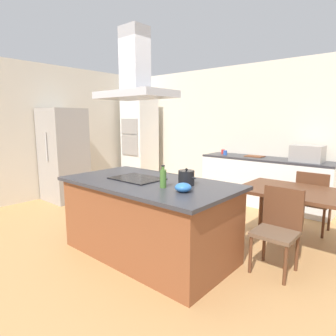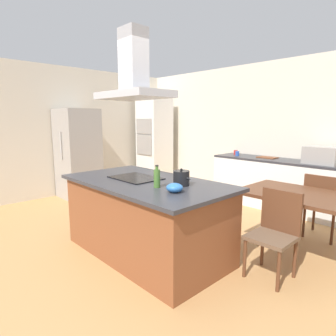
{
  "view_description": "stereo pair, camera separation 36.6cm",
  "coord_description": "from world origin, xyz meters",
  "px_view_note": "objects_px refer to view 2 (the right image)",
  "views": [
    {
      "loc": [
        2.31,
        -2.34,
        1.61
      ],
      "look_at": [
        -0.04,
        0.4,
        1.0
      ],
      "focal_mm": 30.8,
      "sensor_mm": 36.0,
      "label": 1
    },
    {
      "loc": [
        2.58,
        -2.09,
        1.61
      ],
      "look_at": [
        -0.04,
        0.4,
        1.0
      ],
      "focal_mm": 30.8,
      "sensor_mm": 36.0,
      "label": 2
    }
  ],
  "objects_px": {
    "cutting_board": "(267,157)",
    "chair_facing_island": "(275,228)",
    "mixing_bowl": "(175,188)",
    "wall_oven_stack": "(154,140)",
    "coffee_mug_red": "(236,152)",
    "refrigerator": "(78,154)",
    "olive_oil_bottle": "(157,178)",
    "dining_table": "(303,201)",
    "coffee_mug_blue": "(237,153)",
    "countertop_microwave": "(322,155)",
    "range_hood": "(134,76)",
    "chair_facing_back_wall": "(322,203)",
    "tea_kettle": "(181,178)",
    "cooktop": "(136,178)"
  },
  "relations": [
    {
      "from": "cutting_board",
      "to": "cooktop",
      "type": "bearing_deg",
      "value": -93.57
    },
    {
      "from": "cooktop",
      "to": "coffee_mug_blue",
      "type": "bearing_deg",
      "value": 97.95
    },
    {
      "from": "wall_oven_stack",
      "to": "dining_table",
      "type": "xyz_separation_m",
      "value": [
        4.2,
        -1.33,
        -0.43
      ]
    },
    {
      "from": "wall_oven_stack",
      "to": "olive_oil_bottle",
      "type": "bearing_deg",
      "value": -40.5
    },
    {
      "from": "coffee_mug_red",
      "to": "dining_table",
      "type": "distance_m",
      "value": 2.61
    },
    {
      "from": "mixing_bowl",
      "to": "dining_table",
      "type": "height_order",
      "value": "mixing_bowl"
    },
    {
      "from": "coffee_mug_blue",
      "to": "range_hood",
      "type": "height_order",
      "value": "range_hood"
    },
    {
      "from": "mixing_bowl",
      "to": "tea_kettle",
      "type": "bearing_deg",
      "value": 121.1
    },
    {
      "from": "cooktop",
      "to": "refrigerator",
      "type": "xyz_separation_m",
      "value": [
        -2.79,
        0.63,
        0.0
      ]
    },
    {
      "from": "coffee_mug_blue",
      "to": "chair_facing_island",
      "type": "xyz_separation_m",
      "value": [
        1.89,
        -2.17,
        -0.44
      ]
    },
    {
      "from": "cooktop",
      "to": "countertop_microwave",
      "type": "bearing_deg",
      "value": 68.41
    },
    {
      "from": "coffee_mug_red",
      "to": "mixing_bowl",
      "type": "bearing_deg",
      "value": -66.68
    },
    {
      "from": "range_hood",
      "to": "wall_oven_stack",
      "type": "bearing_deg",
      "value": 135.67
    },
    {
      "from": "range_hood",
      "to": "cooktop",
      "type": "bearing_deg",
      "value": 0.0
    },
    {
      "from": "countertop_microwave",
      "to": "refrigerator",
      "type": "relative_size",
      "value": 0.27
    },
    {
      "from": "cooktop",
      "to": "mixing_bowl",
      "type": "height_order",
      "value": "mixing_bowl"
    },
    {
      "from": "coffee_mug_red",
      "to": "olive_oil_bottle",
      "type": "bearing_deg",
      "value": -71.03
    },
    {
      "from": "wall_oven_stack",
      "to": "chair_facing_island",
      "type": "height_order",
      "value": "wall_oven_stack"
    },
    {
      "from": "mixing_bowl",
      "to": "wall_oven_stack",
      "type": "height_order",
      "value": "wall_oven_stack"
    },
    {
      "from": "olive_oil_bottle",
      "to": "mixing_bowl",
      "type": "distance_m",
      "value": 0.28
    },
    {
      "from": "olive_oil_bottle",
      "to": "wall_oven_stack",
      "type": "xyz_separation_m",
      "value": [
        -3.25,
        2.77,
        0.1
      ]
    },
    {
      "from": "olive_oil_bottle",
      "to": "chair_facing_back_wall",
      "type": "distance_m",
      "value": 2.36
    },
    {
      "from": "wall_oven_stack",
      "to": "dining_table",
      "type": "bearing_deg",
      "value": -17.59
    },
    {
      "from": "wall_oven_stack",
      "to": "chair_facing_island",
      "type": "xyz_separation_m",
      "value": [
        4.2,
        -2.0,
        -0.59
      ]
    },
    {
      "from": "countertop_microwave",
      "to": "chair_facing_back_wall",
      "type": "distance_m",
      "value": 1.1
    },
    {
      "from": "mixing_bowl",
      "to": "countertop_microwave",
      "type": "bearing_deg",
      "value": 83.75
    },
    {
      "from": "tea_kettle",
      "to": "dining_table",
      "type": "xyz_separation_m",
      "value": [
        0.84,
        1.19,
        -0.32
      ]
    },
    {
      "from": "range_hood",
      "to": "chair_facing_back_wall",
      "type": "bearing_deg",
      "value": 52.95
    },
    {
      "from": "olive_oil_bottle",
      "to": "mixing_bowl",
      "type": "relative_size",
      "value": 1.43
    },
    {
      "from": "mixing_bowl",
      "to": "chair_facing_island",
      "type": "relative_size",
      "value": 0.19
    },
    {
      "from": "tea_kettle",
      "to": "cutting_board",
      "type": "xyz_separation_m",
      "value": [
        -0.47,
        2.8,
        -0.07
      ]
    },
    {
      "from": "cooktop",
      "to": "dining_table",
      "type": "bearing_deg",
      "value": 41.33
    },
    {
      "from": "olive_oil_bottle",
      "to": "chair_facing_back_wall",
      "type": "bearing_deg",
      "value": 65.54
    },
    {
      "from": "olive_oil_bottle",
      "to": "range_hood",
      "type": "xyz_separation_m",
      "value": [
        -0.54,
        0.13,
        1.1
      ]
    },
    {
      "from": "cutting_board",
      "to": "chair_facing_island",
      "type": "height_order",
      "value": "cutting_board"
    },
    {
      "from": "dining_table",
      "to": "range_hood",
      "type": "height_order",
      "value": "range_hood"
    },
    {
      "from": "mixing_bowl",
      "to": "chair_facing_back_wall",
      "type": "relative_size",
      "value": 0.19
    },
    {
      "from": "coffee_mug_red",
      "to": "refrigerator",
      "type": "bearing_deg",
      "value": -134.36
    },
    {
      "from": "mixing_bowl",
      "to": "wall_oven_stack",
      "type": "relative_size",
      "value": 0.08
    },
    {
      "from": "mixing_bowl",
      "to": "countertop_microwave",
      "type": "distance_m",
      "value": 3.03
    },
    {
      "from": "cooktop",
      "to": "dining_table",
      "type": "distance_m",
      "value": 2.0
    },
    {
      "from": "cooktop",
      "to": "cutting_board",
      "type": "bearing_deg",
      "value": 86.43
    },
    {
      "from": "mixing_bowl",
      "to": "countertop_microwave",
      "type": "height_order",
      "value": "countertop_microwave"
    },
    {
      "from": "olive_oil_bottle",
      "to": "dining_table",
      "type": "relative_size",
      "value": 0.17
    },
    {
      "from": "olive_oil_bottle",
      "to": "coffee_mug_blue",
      "type": "distance_m",
      "value": 3.08
    },
    {
      "from": "tea_kettle",
      "to": "mixing_bowl",
      "type": "distance_m",
      "value": 0.31
    },
    {
      "from": "countertop_microwave",
      "to": "chair_facing_island",
      "type": "bearing_deg",
      "value": -80.98
    },
    {
      "from": "countertop_microwave",
      "to": "refrigerator",
      "type": "xyz_separation_m",
      "value": [
        -3.93,
        -2.25,
        -0.13
      ]
    },
    {
      "from": "olive_oil_bottle",
      "to": "coffee_mug_red",
      "type": "relative_size",
      "value": 2.66
    },
    {
      "from": "olive_oil_bottle",
      "to": "coffee_mug_red",
      "type": "bearing_deg",
      "value": 108.97
    }
  ]
}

